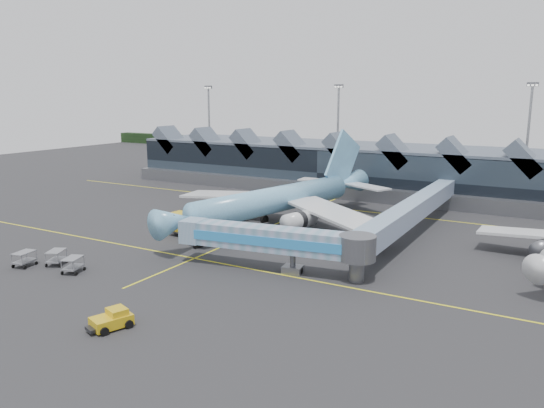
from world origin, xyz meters
The scene contains 10 objects.
ground centered at (0.00, 0.00, 0.00)m, with size 260.00×260.00×0.00m, color #2B2A2D.
taxi_stripes centered at (0.00, 10.00, 0.01)m, with size 120.00×60.00×0.01m.
tree_line_far centered at (0.00, 110.00, 2.00)m, with size 260.00×4.00×4.00m, color black.
terminal centered at (-5.07, 47.35, 4.88)m, with size 90.00×22.25×12.52m.
light_masts centered at (21.00, 62.80, 12.49)m, with size 132.40×42.56×22.45m.
main_airliner centered at (1.09, 11.97, 4.21)m, with size 37.91×44.28×14.33m.
jet_bridge centered at (12.03, -6.98, 3.57)m, with size 23.11×6.52×5.18m.
fuel_truck centered at (-8.20, 4.01, 2.07)m, with size 3.83×11.09×3.69m.
pushback_tug centered at (6.18, -27.31, 0.74)m, with size 3.23×4.09×1.65m.
baggage_carts centered at (-12.15, -19.12, 0.98)m, with size 8.98×5.09×1.75m.
Camera 1 is at (39.28, -57.41, 19.63)m, focal length 35.00 mm.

